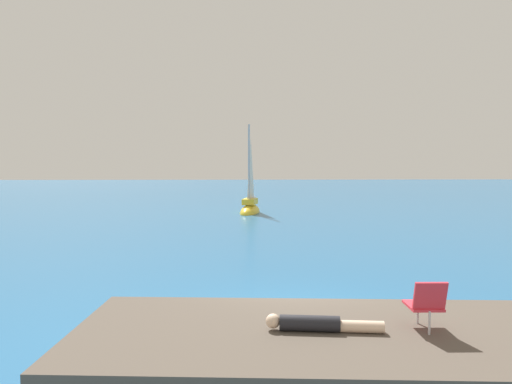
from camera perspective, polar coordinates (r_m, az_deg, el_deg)
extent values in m
plane|color=#236093|center=(10.87, 5.14, -15.43)|extent=(160.00, 160.00, 0.00)
cube|color=brown|center=(7.60, 8.01, -20.03)|extent=(7.72, 3.65, 1.03)
cube|color=brown|center=(9.50, 9.04, -18.37)|extent=(1.16, 1.48, 1.05)
cube|color=#4D483A|center=(9.25, 1.58, -18.97)|extent=(1.33, 1.25, 0.66)
ellipsoid|color=yellow|center=(32.20, -0.75, -2.58)|extent=(1.92, 3.68, 1.20)
cube|color=yellow|center=(32.12, -0.75, -1.17)|extent=(1.15, 1.68, 0.39)
cylinder|color=#B7B7BC|center=(31.68, -0.87, 3.36)|extent=(0.13, 0.13, 5.47)
cylinder|color=#B2B2B7|center=(32.85, -0.48, -0.73)|extent=(0.57, 2.16, 0.11)
pyramid|color=silver|center=(32.28, -0.65, 2.98)|extent=(0.44, 1.72, 4.16)
cylinder|color=black|center=(7.29, 6.59, -15.72)|extent=(0.92, 0.33, 0.24)
cylinder|color=beige|center=(7.36, 12.66, -15.82)|extent=(0.72, 0.25, 0.18)
sphere|color=beige|center=(7.28, 2.10, -15.54)|extent=(0.22, 0.22, 0.22)
cube|color=#E03342|center=(7.72, 19.82, -13.01)|extent=(0.48, 0.52, 0.04)
cube|color=#E03342|center=(7.42, 20.59, -11.89)|extent=(0.48, 0.15, 0.45)
cylinder|color=silver|center=(7.95, 19.24, -13.80)|extent=(0.04, 0.04, 0.35)
cylinder|color=silver|center=(7.54, 20.51, -14.82)|extent=(0.04, 0.04, 0.35)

